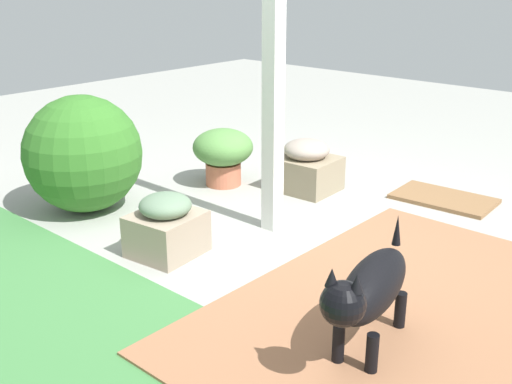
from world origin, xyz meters
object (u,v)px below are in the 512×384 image
object	(u,v)px
stone_planter_far	(166,226)
doormat	(444,199)
round_shrub	(83,154)
stone_planter_nearest	(306,167)
terracotta_pot_broad	(223,152)
porch_pillar	(274,32)
dog	(369,289)

from	to	relation	value
stone_planter_far	doormat	bearing A→B (deg)	-113.08
round_shrub	stone_planter_nearest	bearing A→B (deg)	-123.76
stone_planter_nearest	terracotta_pot_broad	distance (m)	0.67
stone_planter_nearest	doormat	distance (m)	1.07
porch_pillar	dog	world-z (taller)	porch_pillar
stone_planter_nearest	dog	size ratio (longest dim) A/B	0.60
porch_pillar	doormat	bearing A→B (deg)	-116.64
stone_planter_nearest	round_shrub	bearing A→B (deg)	56.24
porch_pillar	terracotta_pot_broad	distance (m)	1.40
stone_planter_nearest	round_shrub	size ratio (longest dim) A/B	0.58
stone_planter_far	round_shrub	world-z (taller)	round_shrub
dog	stone_planter_far	bearing A→B (deg)	-3.45
round_shrub	dog	world-z (taller)	round_shrub
porch_pillar	stone_planter_nearest	world-z (taller)	porch_pillar
dog	doormat	distance (m)	2.19
stone_planter_nearest	terracotta_pot_broad	size ratio (longest dim) A/B	1.01
stone_planter_nearest	doormat	xyz separation A→B (m)	(-0.93, -0.49, -0.17)
stone_planter_nearest	dog	bearing A→B (deg)	134.39
porch_pillar	round_shrub	size ratio (longest dim) A/B	3.09
dog	doormat	xyz separation A→B (m)	(0.62, -2.08, -0.31)
round_shrub	terracotta_pot_broad	size ratio (longest dim) A/B	1.73
porch_pillar	round_shrub	distance (m)	1.63
porch_pillar	dog	xyz separation A→B (m)	(-1.25, 0.82, -0.96)
terracotta_pot_broad	doormat	distance (m)	1.74
stone_planter_nearest	stone_planter_far	bearing A→B (deg)	93.09
stone_planter_nearest	doormat	world-z (taller)	stone_planter_nearest
round_shrub	terracotta_pot_broad	xyz separation A→B (m)	(-0.35, -1.04, -0.14)
round_shrub	doormat	size ratio (longest dim) A/B	1.16
stone_planter_far	terracotta_pot_broad	distance (m)	1.33
stone_planter_nearest	terracotta_pot_broad	world-z (taller)	terracotta_pot_broad
terracotta_pot_broad	dog	distance (m)	2.46
stone_planter_nearest	dog	world-z (taller)	dog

